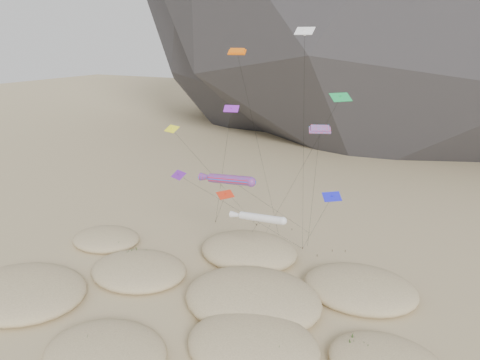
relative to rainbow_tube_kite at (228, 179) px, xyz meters
name	(u,v)px	position (x,y,z in m)	size (l,w,h in m)	color
ground	(195,315)	(2.38, -12.12, -11.82)	(500.00, 500.00, 0.00)	#CCB789
dunes	(204,292)	(1.38, -8.60, -11.10)	(52.53, 36.23, 3.93)	#CCB789
dune_grass	(201,290)	(0.94, -8.54, -10.97)	(42.37, 26.38, 1.61)	black
kite_stakes	(289,238)	(4.14, 11.11, -11.67)	(21.80, 7.12, 0.30)	#3F2D1E
rainbow_tube_kite	(228,179)	(0.00, 0.00, 0.00)	(10.79, 15.91, 12.78)	red
white_tube_kite	(259,218)	(5.41, -2.40, -3.33)	(10.48, 12.05, 9.23)	silver
orange_parafoil	(238,55)	(-0.93, 4.48, 14.92)	(4.54, 7.99, 27.60)	#D95C0B
multi_parafoil	(320,131)	(10.99, 1.79, 6.85)	(4.92, 9.37, 19.33)	red
delta_kites	(256,136)	(3.62, 0.25, 5.80)	(24.28, 21.28, 29.94)	purple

